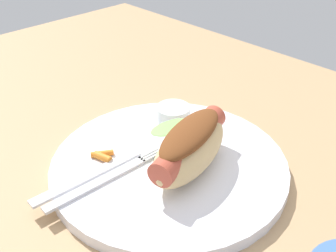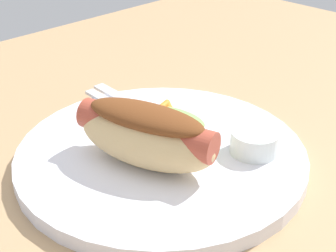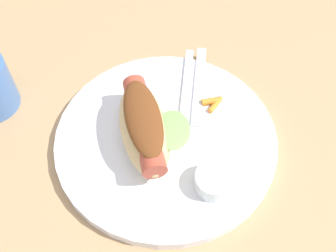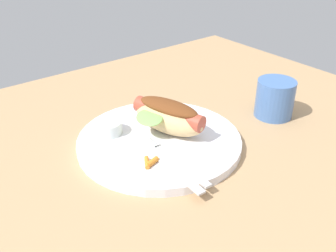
# 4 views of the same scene
# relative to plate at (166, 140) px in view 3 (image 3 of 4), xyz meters

# --- Properties ---
(ground_plane) EXTENTS (1.20, 0.90, 0.02)m
(ground_plane) POSITION_rel_plate_xyz_m (0.03, 0.01, -0.02)
(ground_plane) COLOR tan
(plate) EXTENTS (0.30, 0.30, 0.02)m
(plate) POSITION_rel_plate_xyz_m (0.00, 0.00, 0.00)
(plate) COLOR white
(plate) RESTS_ON ground_plane
(hot_dog) EXTENTS (0.11, 0.16, 0.06)m
(hot_dog) POSITION_rel_plate_xyz_m (-0.03, -0.01, 0.04)
(hot_dog) COLOR #DBB77A
(hot_dog) RESTS_ON plate
(sauce_ramekin) EXTENTS (0.05, 0.05, 0.02)m
(sauce_ramekin) POSITION_rel_plate_xyz_m (0.06, -0.07, 0.02)
(sauce_ramekin) COLOR white
(sauce_ramekin) RESTS_ON plate
(fork) EXTENTS (0.02, 0.17, 0.00)m
(fork) POSITION_rel_plate_xyz_m (0.02, 0.08, 0.01)
(fork) COLOR silver
(fork) RESTS_ON plate
(knife) EXTENTS (0.02, 0.15, 0.00)m
(knife) POSITION_rel_plate_xyz_m (0.04, 0.09, 0.01)
(knife) COLOR silver
(knife) RESTS_ON plate
(carrot_garnish) EXTENTS (0.03, 0.03, 0.01)m
(carrot_garnish) POSITION_rel_plate_xyz_m (0.06, 0.06, 0.01)
(carrot_garnish) COLOR orange
(carrot_garnish) RESTS_ON plate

